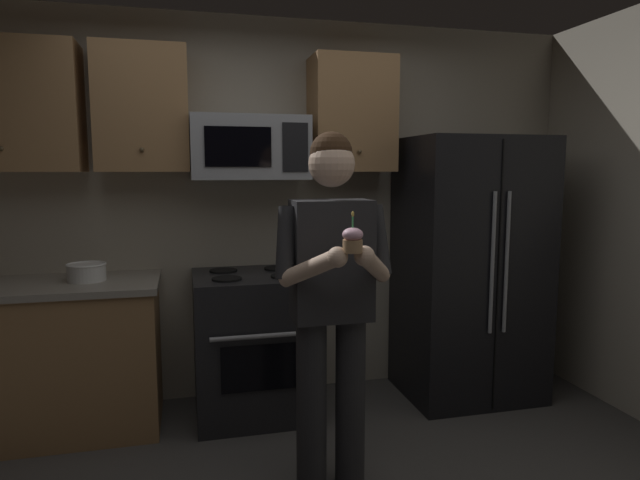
% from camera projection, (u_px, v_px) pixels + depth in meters
% --- Properties ---
extents(wall_back, '(4.40, 0.10, 2.60)m').
position_uv_depth(wall_back, '(267.00, 210.00, 3.87)').
color(wall_back, '#B7AD99').
rests_on(wall_back, ground).
extents(oven_range, '(0.76, 0.70, 0.93)m').
position_uv_depth(oven_range, '(255.00, 344.00, 3.57)').
color(oven_range, black).
rests_on(oven_range, ground).
extents(microwave, '(0.74, 0.41, 0.40)m').
position_uv_depth(microwave, '(249.00, 148.00, 3.52)').
color(microwave, '#9EA0A5').
extents(refrigerator, '(0.90, 0.75, 1.80)m').
position_uv_depth(refrigerator, '(469.00, 268.00, 3.83)').
color(refrigerator, black).
rests_on(refrigerator, ground).
extents(cabinet_row_upper, '(2.78, 0.36, 0.76)m').
position_uv_depth(cabinet_row_upper, '(155.00, 110.00, 3.41)').
color(cabinet_row_upper, '#9E7247').
extents(counter_left, '(1.44, 0.66, 0.92)m').
position_uv_depth(counter_left, '(37.00, 359.00, 3.28)').
color(counter_left, '#9E7247').
rests_on(counter_left, ground).
extents(bowl_large_white, '(0.23, 0.23, 0.11)m').
position_uv_depth(bowl_large_white, '(87.00, 272.00, 3.30)').
color(bowl_large_white, white).
rests_on(bowl_large_white, counter_left).
extents(person, '(0.60, 0.48, 1.76)m').
position_uv_depth(person, '(332.00, 292.00, 2.65)').
color(person, '#262628').
rests_on(person, ground).
extents(cupcake, '(0.09, 0.09, 0.17)m').
position_uv_depth(cupcake, '(353.00, 240.00, 2.30)').
color(cupcake, '#A87F56').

